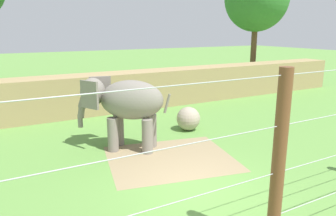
% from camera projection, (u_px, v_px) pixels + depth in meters
% --- Properties ---
extents(ground_plane, '(120.00, 120.00, 0.00)m').
position_uv_depth(ground_plane, '(196.00, 190.00, 9.19)').
color(ground_plane, '#609342').
extents(dirt_patch, '(4.97, 4.47, 0.01)m').
position_uv_depth(dirt_patch, '(170.00, 158.00, 11.46)').
color(dirt_patch, '#937F5B').
rests_on(dirt_patch, ground).
extents(embankment_wall, '(36.00, 1.80, 2.08)m').
position_uv_depth(embankment_wall, '(92.00, 94.00, 17.45)').
color(embankment_wall, tan).
rests_on(embankment_wall, ground).
extents(elephant, '(3.17, 2.83, 2.69)m').
position_uv_depth(elephant, '(124.00, 103.00, 12.03)').
color(elephant, gray).
rests_on(elephant, ground).
extents(enrichment_ball, '(1.06, 1.06, 1.06)m').
position_uv_depth(enrichment_ball, '(188.00, 119.00, 14.55)').
color(enrichment_ball, tan).
rests_on(enrichment_ball, ground).
extents(cable_fence, '(12.05, 0.27, 3.77)m').
position_uv_depth(cable_fence, '(277.00, 162.00, 6.41)').
color(cable_fence, brown).
rests_on(cable_fence, ground).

